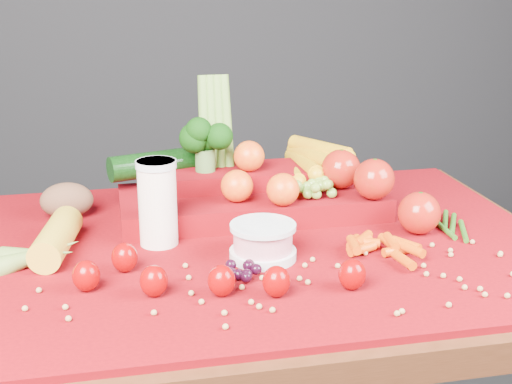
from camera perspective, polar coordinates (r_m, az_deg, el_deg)
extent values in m
cube|color=#32180B|center=(1.30, 0.18, -5.50)|extent=(1.10, 0.80, 0.05)
cube|color=#32180B|center=(1.76, -18.19, -13.55)|extent=(0.06, 0.06, 0.70)
cube|color=#32180B|center=(1.89, 12.57, -10.66)|extent=(0.06, 0.06, 0.70)
cube|color=#750309|center=(1.29, 0.19, -4.24)|extent=(1.05, 0.75, 0.01)
cylinder|color=white|center=(1.27, -7.87, -0.87)|extent=(0.07, 0.07, 0.15)
cylinder|color=silver|center=(1.24, -8.01, 2.24)|extent=(0.07, 0.07, 0.01)
cylinder|color=silver|center=(1.22, 0.55, -4.99)|extent=(0.11, 0.11, 0.02)
cylinder|color=pink|center=(1.20, 0.56, -3.62)|extent=(0.10, 0.10, 0.05)
cylinder|color=silver|center=(1.20, 0.56, -2.77)|extent=(0.11, 0.11, 0.01)
ellipsoid|color=#8C0006|center=(1.18, -10.48, -5.16)|extent=(0.04, 0.04, 0.05)
cone|color=#16440C|center=(1.17, -10.54, -4.11)|extent=(0.03, 0.03, 0.01)
ellipsoid|color=#8C0006|center=(1.13, -13.43, -6.54)|extent=(0.04, 0.04, 0.05)
cone|color=#16440C|center=(1.12, -13.52, -5.45)|extent=(0.03, 0.03, 0.01)
ellipsoid|color=#8C0006|center=(1.09, -8.17, -7.06)|extent=(0.04, 0.04, 0.05)
cone|color=#16440C|center=(1.08, -8.23, -5.93)|extent=(0.03, 0.03, 0.01)
ellipsoid|color=#8C0006|center=(1.08, -2.77, -7.10)|extent=(0.04, 0.04, 0.05)
cone|color=#16440C|center=(1.07, -2.79, -5.96)|extent=(0.03, 0.03, 0.01)
ellipsoid|color=#8C0006|center=(1.08, 1.63, -7.17)|extent=(0.04, 0.04, 0.05)
cone|color=#16440C|center=(1.07, 1.64, -6.03)|extent=(0.03, 0.03, 0.01)
ellipsoid|color=#8C0006|center=(1.11, 7.70, -6.55)|extent=(0.04, 0.04, 0.05)
cone|color=#16440C|center=(1.10, 7.75, -5.44)|extent=(0.03, 0.03, 0.01)
cylinder|color=gold|center=(1.28, -15.68, -3.59)|extent=(0.09, 0.19, 0.06)
ellipsoid|color=brown|center=(1.45, -14.90, -0.65)|extent=(0.10, 0.07, 0.07)
cube|color=#750309|center=(1.42, -0.30, -0.87)|extent=(0.52, 0.22, 0.04)
cube|color=#750309|center=(1.45, -1.48, 1.20)|extent=(0.28, 0.12, 0.03)
sphere|color=#9F100D|center=(1.38, 9.43, 1.02)|extent=(0.08, 0.08, 0.08)
sphere|color=#9F100D|center=(1.35, 12.93, -1.64)|extent=(0.08, 0.08, 0.08)
sphere|color=#9F100D|center=(1.44, 6.80, 1.84)|extent=(0.08, 0.08, 0.08)
sphere|color=red|center=(1.35, -1.54, 0.49)|extent=(0.06, 0.06, 0.06)
sphere|color=red|center=(1.33, 2.17, 0.20)|extent=(0.06, 0.06, 0.06)
sphere|color=red|center=(1.42, -0.56, 2.88)|extent=(0.06, 0.06, 0.06)
cylinder|color=#DBA40C|center=(1.50, 3.07, 1.69)|extent=(0.06, 0.17, 0.04)
cylinder|color=#DBA40C|center=(1.50, 3.82, 2.28)|extent=(0.04, 0.17, 0.04)
cylinder|color=#DBA40C|center=(1.50, 4.57, 2.87)|extent=(0.07, 0.17, 0.04)
cylinder|color=#DBA40C|center=(1.50, 5.13, 3.45)|extent=(0.10, 0.16, 0.04)
cylinder|color=#3F662D|center=(1.43, -4.09, 2.57)|extent=(0.04, 0.04, 0.04)
cylinder|color=olive|center=(1.46, -4.19, 4.98)|extent=(0.03, 0.06, 0.22)
cylinder|color=olive|center=(1.46, -3.56, 5.01)|extent=(0.02, 0.06, 0.22)
cylinder|color=olive|center=(1.46, -2.94, 5.04)|extent=(0.02, 0.06, 0.22)
cylinder|color=olive|center=(1.47, -2.32, 5.08)|extent=(0.03, 0.06, 0.22)
cylinder|color=black|center=(1.47, -7.17, 2.37)|extent=(0.24, 0.12, 0.05)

